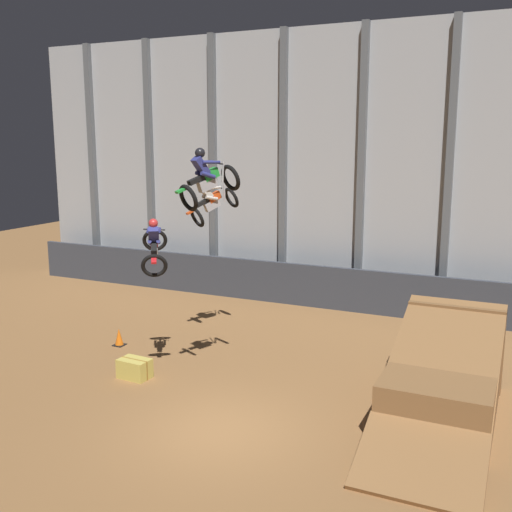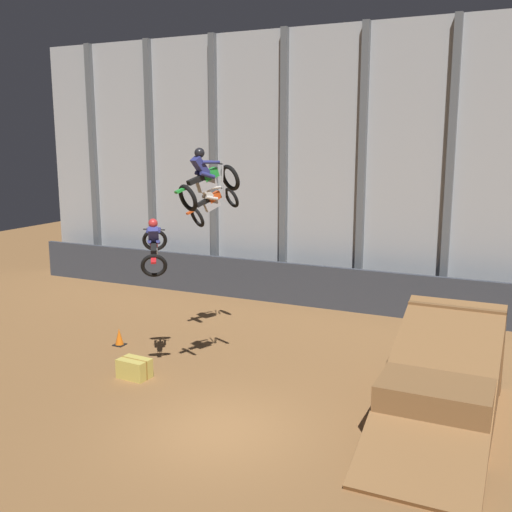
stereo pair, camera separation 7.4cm
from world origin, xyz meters
name	(u,v)px [view 1 (the left image)]	position (x,y,z in m)	size (l,w,h in m)	color
ground_plane	(219,431)	(0.00, 0.00, 0.00)	(60.00, 60.00, 0.00)	olive
arena_back_wall	(362,169)	(0.00, 12.33, 5.63)	(32.00, 0.40, 11.27)	#ADB2B7
lower_barrier	(351,290)	(0.00, 11.12, 0.87)	(31.36, 0.20, 1.75)	#383D47
dirt_ramp	(444,381)	(4.66, 3.25, 0.83)	(2.55, 6.55, 2.51)	brown
rider_bike_left_air	(154,246)	(-3.33, 2.42, 3.81)	(1.52, 1.80, 1.66)	black
rider_bike_center_air	(212,201)	(-3.24, 5.64, 4.79)	(1.54, 1.80, 1.68)	black
rider_bike_right_air	(207,180)	(-1.37, 2.03, 5.76)	(1.41, 1.85, 1.65)	black
traffic_cone_near_ramp	(119,337)	(-5.88, 3.91, 0.28)	(0.36, 0.36, 0.58)	black
hay_bale_trackside	(135,368)	(-3.74, 1.84, 0.28)	(0.93, 0.65, 0.57)	#CCB751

